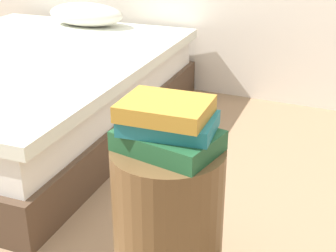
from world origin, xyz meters
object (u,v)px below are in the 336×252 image
book_teal (170,124)px  book_ochre (165,109)px  side_table (168,224)px  bed (23,91)px  book_forest (166,140)px

book_teal → book_ochre: 0.05m
side_table → book_teal: 0.36m
bed → book_ochre: book_ochre is taller
bed → book_teal: bearing=-37.0°
side_table → book_forest: 0.30m
side_table → book_ochre: book_ochre is taller
bed → book_ochre: (1.35, -0.91, 0.45)m
book_teal → bed: bearing=138.8°
side_table → book_forest: bearing=-169.1°
bed → book_forest: bearing=-37.4°
bed → side_table: (1.36, -0.91, 0.04)m
book_teal → book_ochre: book_ochre is taller
bed → side_table: bed is taller
bed → book_forest: size_ratio=7.01×
book_teal → side_table: bearing=-138.1°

